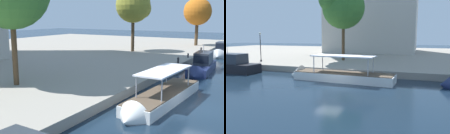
# 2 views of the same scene
# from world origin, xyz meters

# --- Properties ---
(ground_plane) EXTENTS (220.00, 220.00, 0.00)m
(ground_plane) POSITION_xyz_m (0.00, 0.00, 0.00)
(ground_plane) COLOR #142333
(tour_boat_2) EXTENTS (12.50, 3.19, 3.79)m
(tour_boat_2) POSITION_xyz_m (-0.54, 3.09, 0.40)
(tour_boat_2) COLOR silver
(tour_boat_2) RESTS_ON ground_plane
(motor_yacht_3) EXTENTS (10.61, 3.06, 4.30)m
(motor_yacht_3) POSITION_xyz_m (15.47, 3.39, 0.75)
(motor_yacht_3) COLOR navy
(motor_yacht_3) RESTS_ON ground_plane
(motor_yacht_4) EXTENTS (8.59, 2.69, 4.61)m
(motor_yacht_4) POSITION_xyz_m (32.50, 3.79, 0.76)
(motor_yacht_4) COLOR #9EA3A8
(motor_yacht_4) RESTS_ON ground_plane
(mooring_bollard_0) EXTENTS (0.27, 0.27, 0.74)m
(mooring_bollard_0) POSITION_xyz_m (22.03, 7.06, 1.22)
(mooring_bollard_0) COLOR #2D2D33
(mooring_bollard_0) RESTS_ON dock_promenade
(mooring_bollard_1) EXTENTS (0.32, 0.32, 0.87)m
(mooring_bollard_1) POSITION_xyz_m (30.32, 7.00, 1.29)
(mooring_bollard_1) COLOR #2D2D33
(mooring_bollard_1) RESTS_ON dock_promenade
(mooring_bollard_2) EXTENTS (0.31, 0.31, 0.88)m
(mooring_bollard_2) POSITION_xyz_m (15.84, 6.70, 1.29)
(mooring_bollard_2) COLOR #2D2D33
(mooring_bollard_2) RESTS_ON dock_promenade
(tree_1) EXTENTS (6.03, 6.03, 10.47)m
(tree_1) POSITION_xyz_m (41.79, 10.95, 8.28)
(tree_1) COLOR #4C3823
(tree_1) RESTS_ON dock_promenade
(tree_2) EXTENTS (6.34, 6.34, 11.58)m
(tree_2) POSITION_xyz_m (25.24, 18.13, 9.08)
(tree_2) COLOR #4C3823
(tree_2) RESTS_ON dock_promenade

